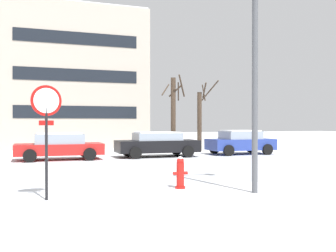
# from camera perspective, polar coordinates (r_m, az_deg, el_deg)

# --- Properties ---
(ground_plane) EXTENTS (120.00, 120.00, 0.00)m
(ground_plane) POSITION_cam_1_polar(r_m,az_deg,el_deg) (12.41, -8.36, -8.36)
(ground_plane) COLOR white
(road_surface) EXTENTS (80.00, 9.17, 0.00)m
(road_surface) POSITION_cam_1_polar(r_m,az_deg,el_deg) (15.91, -11.01, -6.40)
(road_surface) COLOR silver
(road_surface) RESTS_ON ground
(stop_sign) EXTENTS (0.75, 0.16, 2.83)m
(stop_sign) POSITION_cam_1_polar(r_m,az_deg,el_deg) (10.27, -16.97, 0.90)
(stop_sign) COLOR black
(stop_sign) RESTS_ON ground
(fire_hydrant) EXTENTS (0.44, 0.30, 0.93)m
(fire_hydrant) POSITION_cam_1_polar(r_m,az_deg,el_deg) (11.64, 1.77, -6.62)
(fire_hydrant) COLOR red
(fire_hydrant) RESTS_ON ground
(street_lamp) EXTENTS (1.53, 0.36, 5.98)m
(street_lamp) POSITION_cam_1_polar(r_m,az_deg,el_deg) (11.37, 13.37, 9.08)
(street_lamp) COLOR #4C4F54
(street_lamp) RESTS_ON ground
(parked_car_red) EXTENTS (4.42, 2.24, 1.39)m
(parked_car_red) POSITION_cam_1_polar(r_m,az_deg,el_deg) (21.22, -15.26, -2.76)
(parked_car_red) COLOR red
(parked_car_red) RESTS_ON ground
(parked_car_black) EXTENTS (4.59, 2.18, 1.39)m
(parked_car_black) POSITION_cam_1_polar(r_m,az_deg,el_deg) (22.25, -1.55, -2.56)
(parked_car_black) COLOR black
(parked_car_black) RESTS_ON ground
(parked_car_blue) EXTENTS (3.98, 2.18, 1.45)m
(parked_car_blue) POSITION_cam_1_polar(r_m,az_deg,el_deg) (24.44, 10.29, -2.25)
(parked_car_blue) COLOR #283D93
(parked_car_blue) RESTS_ON ground
(tree_far_right) EXTENTS (1.67, 1.67, 4.92)m
(tree_far_right) POSITION_cam_1_polar(r_m,az_deg,el_deg) (25.67, 0.79, 1.91)
(tree_far_right) COLOR #423326
(tree_far_right) RESTS_ON ground
(tree_far_mid) EXTENTS (1.28, 1.81, 4.76)m
(tree_far_mid) POSITION_cam_1_polar(r_m,az_deg,el_deg) (27.06, 4.61, 1.04)
(tree_far_mid) COLOR #423326
(tree_far_mid) RESTS_ON ground
(building_far_left) EXTENTS (10.97, 9.91, 10.76)m
(building_far_left) POSITION_cam_1_polar(r_m,az_deg,el_deg) (34.63, -13.82, 6.23)
(building_far_left) COLOR #B2A899
(building_far_left) RESTS_ON ground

